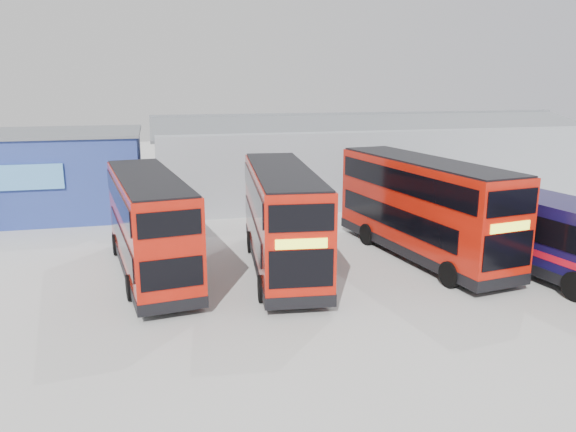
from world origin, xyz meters
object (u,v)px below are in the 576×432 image
Objects in this scene: maintenance_shed at (364,157)px; double_decker_right at (422,209)px; office_block at (40,173)px; single_decker_blue at (534,233)px; double_decker_centre at (282,220)px; double_decker_left at (150,226)px.

double_decker_right is at bearing -101.04° from maintenance_shed.
maintenance_shed reaches higher than office_block.
maintenance_shed is at bearing -97.01° from single_decker_blue.
double_decker_right reaches higher than double_decker_centre.
maintenance_shed reaches higher than single_decker_blue.
double_decker_right is at bearing -35.74° from office_block.
office_block is 1.09× the size of double_decker_right.
double_decker_centre is (5.63, -0.53, 0.08)m from double_decker_left.
double_decker_left is at bearing -63.59° from office_block.
double_decker_left is 0.97× the size of double_decker_centre.
office_block is 22.09m from maintenance_shed.
double_decker_left is 0.83× the size of single_decker_blue.
double_decker_centre is at bearing 172.37° from double_decker_right.
single_decker_blue is at bearing -7.79° from double_decker_centre.
office_block is at bearing -45.46° from single_decker_blue.
double_decker_right is (-3.05, -15.64, -0.29)m from maintenance_shed.
single_decker_blue is at bearing -43.37° from double_decker_right.
maintenance_shed reaches higher than double_decker_centre.
double_decker_left is at bearing -20.69° from single_decker_blue.
double_decker_right is at bearing -44.34° from single_decker_blue.
maintenance_shed is 2.81× the size of double_decker_centre.
office_block reaches higher than double_decker_right.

